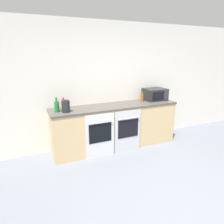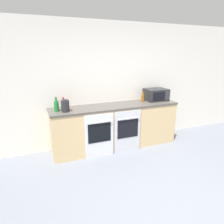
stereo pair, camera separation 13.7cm
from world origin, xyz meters
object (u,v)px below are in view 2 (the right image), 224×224
(oven_left, at_px, (99,136))
(bottle_red, at_px, (64,104))
(bottle_amber, at_px, (143,98))
(kettle, at_px, (65,106))
(microwave, at_px, (156,95))
(bottle_green, at_px, (56,106))
(oven_right, at_px, (127,131))

(oven_left, distance_m, bottle_red, 0.94)
(bottle_amber, height_order, kettle, kettle)
(oven_left, relative_size, kettle, 3.82)
(microwave, height_order, bottle_amber, microwave)
(bottle_red, xyz_separation_m, bottle_green, (-0.16, -0.20, 0.02))
(oven_left, xyz_separation_m, bottle_amber, (1.15, 0.37, 0.57))
(oven_right, height_order, kettle, kettle)
(bottle_amber, distance_m, kettle, 1.73)
(oven_left, height_order, bottle_amber, bottle_amber)
(oven_left, bearing_deg, bottle_amber, 18.03)
(oven_left, distance_m, microwave, 1.66)
(oven_left, distance_m, bottle_amber, 1.33)
(microwave, bearing_deg, bottle_red, 177.04)
(bottle_amber, bearing_deg, bottle_green, -177.39)
(oven_right, bearing_deg, kettle, 170.01)
(oven_left, height_order, kettle, kettle)
(bottle_red, bearing_deg, oven_left, -40.92)
(microwave, bearing_deg, bottle_green, -177.50)
(oven_left, xyz_separation_m, microwave, (1.49, 0.38, 0.62))
(oven_right, xyz_separation_m, bottle_red, (-1.17, 0.49, 0.57))
(oven_right, distance_m, bottle_red, 1.39)
(microwave, distance_m, bottle_amber, 0.35)
(microwave, distance_m, kettle, 2.08)
(microwave, xyz_separation_m, kettle, (-2.07, -0.18, -0.02))
(oven_right, bearing_deg, bottle_amber, 34.38)
(oven_right, relative_size, bottle_red, 4.14)
(microwave, relative_size, bottle_red, 2.33)
(microwave, relative_size, bottle_green, 1.82)
(oven_left, relative_size, bottle_green, 3.22)
(oven_left, relative_size, microwave, 1.77)
(microwave, bearing_deg, oven_left, -165.56)
(bottle_red, xyz_separation_m, kettle, (-0.01, -0.28, 0.03))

